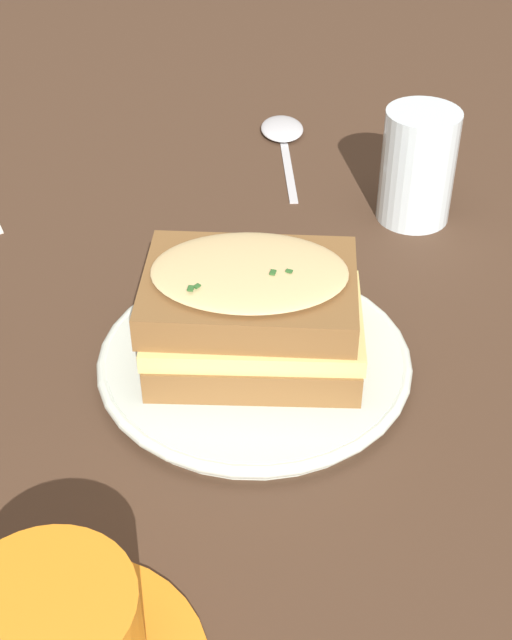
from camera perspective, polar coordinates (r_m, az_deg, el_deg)
The scene contains 5 objects.
ground_plane at distance 0.66m, azimuth -0.39°, elevation -2.84°, with size 2.40×2.40×0.00m, color #473021.
dinner_plate at distance 0.65m, azimuth 0.00°, elevation -2.59°, with size 0.23×0.23×0.02m.
sandwich at distance 0.63m, azimuth -0.05°, elevation 0.40°, with size 0.18×0.17×0.07m.
water_glass at distance 0.82m, azimuth 10.32°, elevation 9.66°, with size 0.07×0.07×0.10m, color silver.
spoon at distance 0.97m, azimuth 1.73°, elevation 11.88°, with size 0.10×0.18×0.01m.
Camera 1 is at (-0.22, -0.45, 0.43)m, focal length 50.00 mm.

